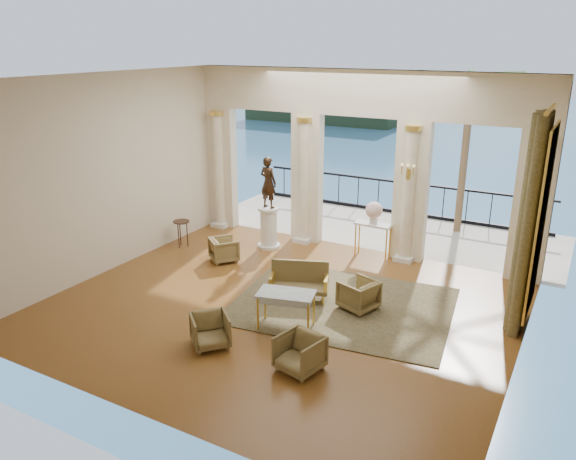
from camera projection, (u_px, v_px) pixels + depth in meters
The scene contains 23 objects.
floor at pixel (281, 307), 11.41m from camera, with size 9.00×9.00×0.00m, color #491D08.
room_walls at pixel (247, 180), 9.56m from camera, with size 9.00×9.00×9.00m.
arcade at pixel (358, 150), 13.74m from camera, with size 9.00×0.56×4.50m.
terrace at pixel (380, 229), 16.23m from camera, with size 10.00×3.60×0.10m, color #AFA591.
balustrade at pixel (399, 201), 17.40m from camera, with size 9.00×0.06×1.03m.
palm_tree at pixel (472, 82), 14.63m from camera, with size 2.00×2.00×4.50m.
headland at pixel (339, 97), 84.10m from camera, with size 22.00×18.00×6.00m, color black.
sea at pixel (546, 144), 62.98m from camera, with size 160.00×160.00×0.00m, color #24597F.
curtain at pixel (529, 224), 10.03m from camera, with size 0.33×1.40×4.09m.
window_frame at pixel (541, 222), 9.92m from camera, with size 0.04×1.60×3.40m, color gold.
wall_sconce at pixel (408, 173), 12.95m from camera, with size 0.30×0.11×0.33m.
rug at pixel (343, 305), 11.47m from camera, with size 4.30×3.35×0.02m, color #31361C.
armchair_a at pixel (210, 329), 9.86m from camera, with size 0.63×0.59×0.65m, color #4D4021.
armchair_b at pixel (300, 352), 9.12m from camera, with size 0.66×0.62×0.68m, color #4D4021.
armchair_c at pixel (358, 293), 11.22m from camera, with size 0.66×0.62×0.68m, color #4D4021.
armchair_d at pixel (224, 248), 13.67m from camera, with size 0.63×0.59×0.64m, color #4D4021.
settee at pixel (299, 281), 11.66m from camera, with size 1.31×0.92×0.80m.
game_table at pixel (286, 296), 10.38m from camera, with size 1.16×0.82×0.72m.
pedestal at pixel (269, 228), 14.53m from camera, with size 0.59×0.59×1.08m.
statue at pixel (268, 182), 14.14m from camera, with size 0.48×0.31×1.32m, color #322216.
console_table at pixel (373, 229), 13.84m from camera, with size 0.92×0.37×0.86m.
urn at pixel (374, 211), 13.69m from camera, with size 0.42×0.42×0.55m.
side_table at pixel (181, 225), 14.55m from camera, with size 0.43×0.43×0.70m.
Camera 1 is at (5.14, -8.93, 5.15)m, focal length 35.00 mm.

